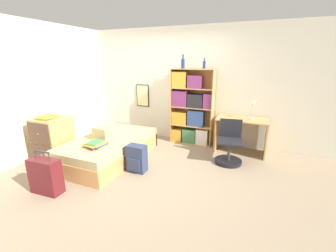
% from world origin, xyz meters
% --- Properties ---
extents(ground_plane, '(14.00, 14.00, 0.00)m').
position_xyz_m(ground_plane, '(0.00, 0.00, 0.00)').
color(ground_plane, gray).
extents(wall_back, '(10.00, 0.09, 2.60)m').
position_xyz_m(wall_back, '(-0.00, 1.66, 1.30)').
color(wall_back, beige).
rests_on(wall_back, ground_plane).
extents(wall_left, '(0.06, 10.00, 2.60)m').
position_xyz_m(wall_left, '(-2.05, 0.00, 1.30)').
color(wall_left, beige).
rests_on(wall_left, ground_plane).
extents(bed, '(1.10, 2.00, 0.43)m').
position_xyz_m(bed, '(-0.62, 0.02, 0.21)').
color(bed, tan).
rests_on(bed, ground_plane).
extents(handbag, '(0.29, 0.22, 0.39)m').
position_xyz_m(handbag, '(-0.65, -0.13, 0.56)').
color(handbag, tan).
rests_on(handbag, bed).
extents(book_stack_on_bed, '(0.32, 0.40, 0.09)m').
position_xyz_m(book_stack_on_bed, '(-0.54, -0.46, 0.48)').
color(book_stack_on_bed, gold).
rests_on(book_stack_on_bed, bed).
extents(suitcase, '(0.47, 0.24, 0.65)m').
position_xyz_m(suitcase, '(-0.74, -1.33, 0.26)').
color(suitcase, '#5B191E').
rests_on(suitcase, ground_plane).
extents(dresser, '(0.56, 0.58, 0.84)m').
position_xyz_m(dresser, '(-1.55, -0.47, 0.42)').
color(dresser, tan).
rests_on(dresser, ground_plane).
extents(magazine_pile_on_dresser, '(0.29, 0.35, 0.06)m').
position_xyz_m(magazine_pile_on_dresser, '(-1.58, -0.51, 0.87)').
color(magazine_pile_on_dresser, gold).
rests_on(magazine_pile_on_dresser, dresser).
extents(bookcase, '(0.96, 0.28, 1.70)m').
position_xyz_m(bookcase, '(0.55, 1.47, 0.80)').
color(bookcase, tan).
rests_on(bookcase, ground_plane).
extents(bottle_green, '(0.08, 0.08, 0.29)m').
position_xyz_m(bottle_green, '(0.36, 1.45, 1.81)').
color(bottle_green, navy).
rests_on(bottle_green, bookcase).
extents(bottle_brown, '(0.06, 0.06, 0.22)m').
position_xyz_m(bottle_brown, '(0.82, 1.49, 1.78)').
color(bottle_brown, navy).
rests_on(bottle_brown, bookcase).
extents(desk, '(1.02, 0.56, 0.73)m').
position_xyz_m(desk, '(1.70, 1.33, 0.50)').
color(desk, tan).
rests_on(desk, ground_plane).
extents(desk_lamp, '(0.16, 0.12, 0.44)m').
position_xyz_m(desk_lamp, '(1.90, 1.36, 1.03)').
color(desk_lamp, '#ADA89E').
rests_on(desk_lamp, desk).
extents(desk_chair, '(0.51, 0.51, 0.80)m').
position_xyz_m(desk_chair, '(1.56, 0.75, 0.25)').
color(desk_chair, black).
rests_on(desk_chair, ground_plane).
extents(backpack, '(0.33, 0.23, 0.48)m').
position_xyz_m(backpack, '(0.14, -0.25, 0.24)').
color(backpack, '#2D3856').
rests_on(backpack, ground_plane).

